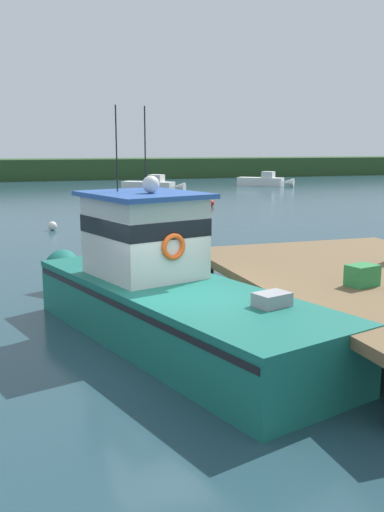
# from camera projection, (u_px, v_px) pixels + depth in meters

# --- Properties ---
(ground_plane) EXTENTS (200.00, 200.00, 0.00)m
(ground_plane) POSITION_uv_depth(u_px,v_px,m) (171.00, 351.00, 11.29)
(ground_plane) COLOR #23424C
(dock) EXTENTS (6.00, 9.00, 1.20)m
(dock) POSITION_uv_depth(u_px,v_px,m) (382.00, 280.00, 12.55)
(dock) COLOR #4C3D2D
(dock) RESTS_ON ground
(main_fishing_boat) EXTENTS (4.77, 9.90, 4.80)m
(main_fishing_boat) POSITION_uv_depth(u_px,v_px,m) (161.00, 290.00, 11.95)
(main_fishing_boat) COLOR #196B5B
(main_fishing_boat) RESTS_ON ground
(crate_stack_mid_dock) EXTENTS (0.69, 0.58, 0.43)m
(crate_stack_mid_dock) POSITION_uv_depth(u_px,v_px,m) (362.00, 275.00, 11.49)
(crate_stack_mid_dock) COLOR #2D8442
(crate_stack_mid_dock) RESTS_ON dock
(moored_boat_far_left) EXTENTS (5.26, 4.45, 1.47)m
(moored_boat_far_left) POSITION_uv_depth(u_px,v_px,m) (152.00, 185.00, 51.00)
(moored_boat_far_left) COLOR silver
(moored_boat_far_left) RESTS_ON ground
(moored_boat_off_the_point) EXTENTS (5.00, 4.59, 1.44)m
(moored_boat_off_the_point) POSITION_uv_depth(u_px,v_px,m) (264.00, 181.00, 57.87)
(moored_boat_off_the_point) COLOR white
(moored_boat_off_the_point) RESTS_ON ground
(mooring_buoy_channel_marker) EXTENTS (0.43, 0.43, 0.43)m
(mooring_buoy_channel_marker) POSITION_uv_depth(u_px,v_px,m) (135.00, 214.00, 32.25)
(mooring_buoy_channel_marker) COLOR red
(mooring_buoy_channel_marker) RESTS_ON ground
(mooring_buoy_spare_mooring) EXTENTS (0.43, 0.43, 0.43)m
(mooring_buoy_spare_mooring) POSITION_uv_depth(u_px,v_px,m) (211.00, 203.00, 38.28)
(mooring_buoy_spare_mooring) COLOR red
(mooring_buoy_spare_mooring) RESTS_ON ground
(mooring_buoy_inshore) EXTENTS (0.43, 0.43, 0.43)m
(mooring_buoy_inshore) POSITION_uv_depth(u_px,v_px,m) (52.00, 226.00, 27.39)
(mooring_buoy_inshore) COLOR silver
(mooring_buoy_inshore) RESTS_ON ground
(mooring_buoy_outer) EXTENTS (0.48, 0.48, 0.48)m
(mooring_buoy_outer) POSITION_uv_depth(u_px,v_px,m) (207.00, 252.00, 20.42)
(mooring_buoy_outer) COLOR red
(mooring_buoy_outer) RESTS_ON ground
(far_shoreline) EXTENTS (120.00, 8.00, 2.40)m
(far_shoreline) POSITION_uv_depth(u_px,v_px,m) (28.00, 169.00, 68.93)
(far_shoreline) COLOR #284723
(far_shoreline) RESTS_ON ground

